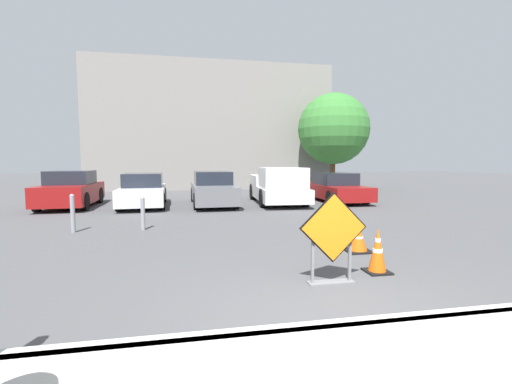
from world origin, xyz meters
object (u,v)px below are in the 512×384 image
road_closed_sign (333,235)px  bollard_second (73,212)px  traffic_cone_nearest (378,251)px  traffic_cone_second (358,238)px  parked_car_third (213,189)px  pickup_truck (278,187)px  parked_car_second (143,191)px  parked_car_fourth (335,188)px  bollard_nearest (143,212)px  parked_car_nearest (71,190)px

road_closed_sign → bollard_second: size_ratio=1.37×
traffic_cone_nearest → traffic_cone_second: 1.35m
traffic_cone_second → parked_car_third: 8.74m
traffic_cone_second → pickup_truck: pickup_truck is taller
road_closed_sign → parked_car_third: size_ratio=0.30×
traffic_cone_nearest → parked_car_second: size_ratio=0.17×
parked_car_fourth → bollard_second: 11.21m
road_closed_sign → traffic_cone_nearest: (0.96, 0.37, -0.38)m
traffic_cone_nearest → bollard_nearest: bearing=134.2°
pickup_truck → bollard_nearest: pickup_truck is taller
parked_car_third → bollard_nearest: 5.68m
traffic_cone_second → bollard_nearest: (-4.66, 3.15, 0.20)m
traffic_cone_nearest → parked_car_second: 10.92m
parked_car_second → parked_car_fourth: size_ratio=0.92×
parked_car_fourth → traffic_cone_nearest: bearing=70.7°
parked_car_nearest → bollard_nearest: size_ratio=4.47×
traffic_cone_nearest → parked_car_fourth: size_ratio=0.16×
pickup_truck → bollard_nearest: 7.17m
traffic_cone_nearest → parked_car_third: 9.93m
bollard_nearest → parked_car_second: bearing=97.3°
parked_car_nearest → traffic_cone_second: bearing=131.2°
traffic_cone_nearest → parked_car_second: bearing=117.3°
parked_car_third → bollard_second: size_ratio=4.56×
parked_car_third → parked_car_fourth: size_ratio=1.00×
parked_car_fourth → bollard_nearest: (-7.97, -5.57, -0.14)m
traffic_cone_nearest → parked_car_third: (-2.13, 9.69, 0.31)m
bollard_nearest → parked_car_nearest: bearing=122.7°
parked_car_nearest → road_closed_sign: bearing=121.6°
bollard_nearest → bollard_second: bearing=180.0°
road_closed_sign → bollard_nearest: bearing=125.0°
road_closed_sign → pickup_truck: pickup_truck is taller
parked_car_third → bollard_second: parked_car_third is taller
parked_car_nearest → bollard_second: parked_car_nearest is taller
traffic_cone_second → bollard_nearest: size_ratio=0.64×
parked_car_fourth → bollard_second: bearing=30.4°
road_closed_sign → traffic_cone_nearest: bearing=21.1°
traffic_cone_nearest → parked_car_nearest: 12.74m
parked_car_third → bollard_second: 6.56m
traffic_cone_second → parked_car_third: (-2.45, 8.38, 0.39)m
parked_car_third → bollard_nearest: (-2.21, -5.23, -0.19)m
parked_car_second → pickup_truck: (5.75, -0.17, 0.09)m
traffic_cone_nearest → road_closed_sign: bearing=-158.9°
traffic_cone_nearest → parked_car_third: size_ratio=0.16×
traffic_cone_second → parked_car_fourth: 9.33m
parked_car_fourth → parked_car_nearest: bearing=0.8°
road_closed_sign → parked_car_fourth: 11.37m
road_closed_sign → parked_car_second: road_closed_sign is taller
road_closed_sign → parked_car_second: 10.85m
parked_car_third → pickup_truck: bearing=174.7°
bollard_nearest → bollard_second: bollard_second is taller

